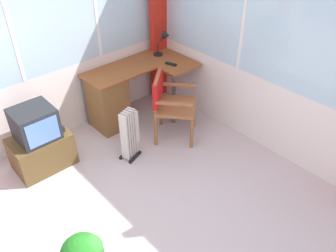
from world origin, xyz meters
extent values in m
cube|color=beige|center=(0.00, 0.00, -0.03)|extent=(5.05, 5.18, 0.06)
cube|color=white|center=(0.00, 2.12, 0.44)|extent=(4.05, 0.06, 0.87)
cube|color=silver|center=(0.00, 2.12, 1.69)|extent=(3.97, 0.06, 1.64)
cube|color=white|center=(0.00, 2.12, 1.69)|extent=(0.04, 0.07, 1.64)
cube|color=white|center=(2.06, 0.00, 0.44)|extent=(0.06, 4.18, 0.87)
cube|color=silver|center=(2.06, 0.00, 1.69)|extent=(0.06, 4.10, 1.64)
cube|color=red|center=(1.93, 1.99, 1.29)|extent=(0.33, 0.10, 2.59)
cube|color=brown|center=(1.32, 1.82, 0.73)|extent=(1.38, 0.51, 0.02)
cube|color=brown|center=(1.75, 1.40, 0.73)|extent=(0.51, 0.32, 0.02)
cube|color=brown|center=(0.86, 1.82, 0.35)|extent=(0.40, 0.47, 0.71)
cylinder|color=#4C4C51|center=(1.54, 1.29, 0.36)|extent=(0.04, 0.04, 0.72)
cylinder|color=#4C4C51|center=(0.67, 2.03, 0.36)|extent=(0.04, 0.04, 0.72)
cylinder|color=black|center=(1.75, 1.84, 0.75)|extent=(0.13, 0.13, 0.02)
cylinder|color=black|center=(1.75, 1.84, 0.84)|extent=(0.02, 0.02, 0.15)
cylinder|color=black|center=(1.80, 1.81, 0.99)|extent=(0.04, 0.10, 0.13)
cone|color=black|center=(1.85, 1.77, 1.02)|extent=(0.13, 0.13, 0.12)
cube|color=black|center=(1.68, 1.50, 0.75)|extent=(0.09, 0.16, 0.02)
cylinder|color=#9C5B34|center=(1.34, 0.74, 0.21)|extent=(0.04, 0.04, 0.42)
cylinder|color=#9C5B34|center=(1.67, 1.03, 0.21)|extent=(0.04, 0.04, 0.42)
cylinder|color=#9C5B34|center=(1.05, 1.08, 0.21)|extent=(0.04, 0.04, 0.42)
cylinder|color=#9C5B34|center=(1.38, 1.37, 0.21)|extent=(0.04, 0.04, 0.42)
cube|color=#9C5B34|center=(1.36, 1.05, 0.44)|extent=(0.68, 0.68, 0.04)
cube|color=#9C5B34|center=(1.22, 1.22, 0.66)|extent=(0.35, 0.31, 0.38)
cube|color=red|center=(1.22, 1.22, 0.67)|extent=(0.38, 0.34, 0.32)
cube|color=#9C5B34|center=(1.19, 0.91, 0.62)|extent=(0.31, 0.35, 0.03)
cube|color=#9C5B34|center=(1.53, 1.20, 0.62)|extent=(0.31, 0.35, 0.03)
cube|color=brown|center=(-0.15, 1.66, 0.21)|extent=(0.64, 0.44, 0.41)
cube|color=#222427|center=(-0.15, 1.66, 0.59)|extent=(0.42, 0.40, 0.36)
cube|color=#5983DC|center=(-0.15, 1.45, 0.59)|extent=(0.34, 0.01, 0.28)
cube|color=#262628|center=(-0.01, 1.65, 0.45)|extent=(0.26, 0.22, 0.07)
cube|color=silver|center=(0.59, 1.09, 0.34)|extent=(0.05, 0.10, 0.61)
cube|color=silver|center=(0.63, 1.10, 0.34)|extent=(0.05, 0.10, 0.61)
cube|color=silver|center=(0.67, 1.12, 0.34)|extent=(0.05, 0.10, 0.61)
cube|color=silver|center=(0.71, 1.13, 0.34)|extent=(0.05, 0.10, 0.61)
cube|color=silver|center=(0.75, 1.14, 0.34)|extent=(0.05, 0.10, 0.61)
cube|color=black|center=(0.70, 1.05, 0.01)|extent=(0.23, 0.10, 0.03)
cube|color=black|center=(0.65, 1.18, 0.01)|extent=(0.23, 0.10, 0.03)
cube|color=silver|center=(0.79, 1.15, 0.37)|extent=(0.08, 0.10, 0.43)
sphere|color=#368E32|center=(-0.45, 0.11, 0.34)|extent=(0.20, 0.20, 0.20)
camera|label=1|loc=(-1.13, -1.56, 2.77)|focal=37.37mm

